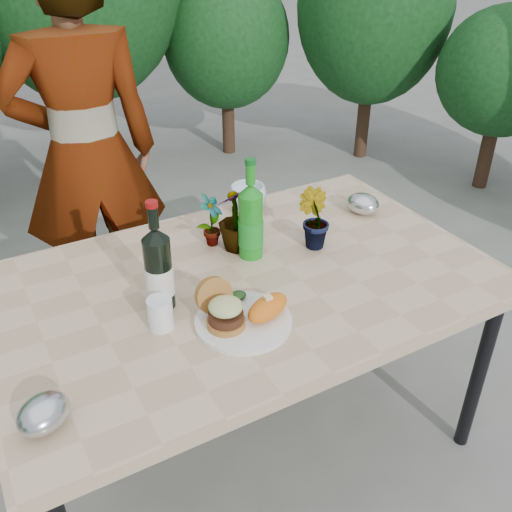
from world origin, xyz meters
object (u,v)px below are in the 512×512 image
wine_bottle (159,270)px  person (87,156)px  dinner_plate (243,322)px  patio_table (244,293)px

wine_bottle → person: person is taller
wine_bottle → person: (0.06, 0.99, -0.01)m
dinner_plate → person: person is taller
wine_bottle → patio_table: bearing=8.2°
patio_table → person: (-0.22, 0.98, 0.17)m
patio_table → dinner_plate: size_ratio=5.71×
patio_table → person: 1.02m
dinner_plate → wine_bottle: size_ratio=0.81×
dinner_plate → patio_table: bearing=61.5°
person → patio_table: bearing=108.4°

